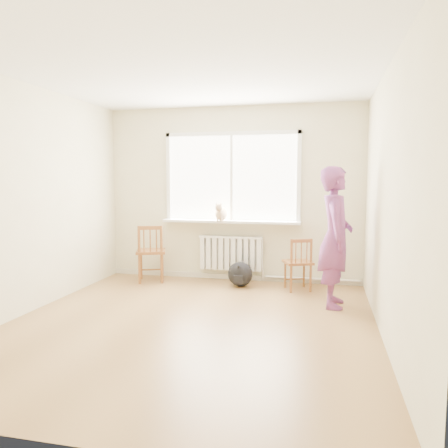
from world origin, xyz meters
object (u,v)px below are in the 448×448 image
Objects in this scene: cat at (221,213)px; backpack at (240,274)px; chair_left at (151,253)px; person at (335,237)px; chair_right at (299,264)px.

cat reaches higher than backpack.
person is at bearing 146.12° from chair_left.
person is (2.73, -0.69, 0.42)m from chair_left.
chair_left reaches higher than backpack.
chair_left is at bearing -163.48° from cat.
chair_right is (2.25, -0.03, -0.06)m from chair_left.
backpack is (1.40, 0.02, -0.26)m from chair_left.
person is at bearing 104.01° from chair_right.
chair_right is 1.73× the size of cat.
chair_left is 1.17× the size of chair_right.
chair_left is 1.25m from cat.
person reaches higher than cat.
backpack is at bearing 161.10° from chair_left.
chair_left is at bearing -179.25° from backpack.
chair_left is 2.85m from person.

